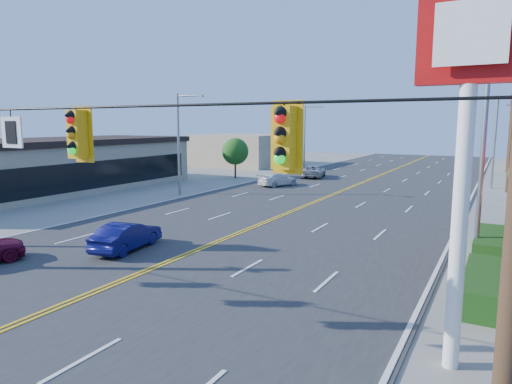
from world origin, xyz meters
The scene contains 15 objects.
ground centered at (0.00, 0.00, 0.00)m, with size 160.00×160.00×0.00m, color gray.
road centered at (0.00, 20.00, 0.03)m, with size 20.00×120.00×0.06m, color #2D2D30.
kfc_pylon centered at (11.00, 4.00, 6.04)m, with size 2.20×0.36×8.50m.
strip_mall centered at (-22.00, 18.00, 2.25)m, with size 10.40×26.40×4.40m.
streetlight_se centered at (10.79, 14.00, 4.51)m, with size 2.55×0.25×8.00m.
streetlight_ne centered at (10.79, 38.00, 4.51)m, with size 2.55×0.25×8.00m.
streetlight_sw centered at (-10.79, 22.00, 4.51)m, with size 2.55×0.25×8.00m.
streetlight_nw centered at (-10.79, 48.00, 4.51)m, with size 2.55×0.25×8.00m.
utility_pole_mid centered at (12.20, 36.00, 4.20)m, with size 0.28×0.28×8.40m, color #47301E.
utility_pole_far centered at (12.20, 54.00, 4.20)m, with size 0.28×0.28×8.40m, color #47301E.
tree_west centered at (-13.00, 34.00, 2.79)m, with size 2.80×2.80×4.20m.
bld_west_far centered at (-20.00, 48.00, 2.10)m, with size 11.00×12.00×4.20m, color tan.
car_blue centered at (-2.83, 7.72, 0.63)m, with size 1.33×3.81×1.26m, color #0D0E51.
car_white centered at (-6.19, 30.22, 0.59)m, with size 1.64×4.04×1.17m, color silver.
car_silver centered at (-5.76, 37.99, 0.64)m, with size 2.13×4.61×1.28m, color #AFAFB4.
Camera 1 is at (11.76, -6.98, 5.65)m, focal length 32.00 mm.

